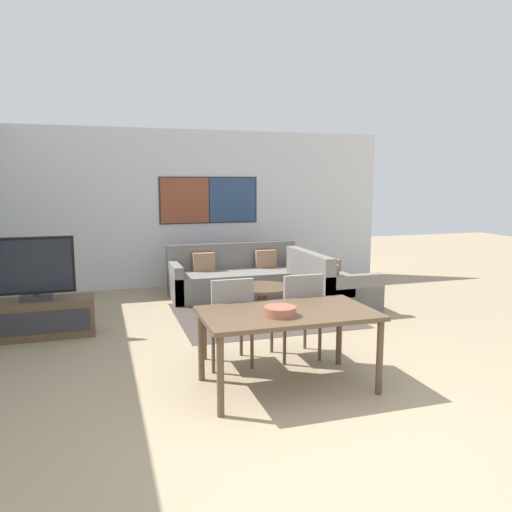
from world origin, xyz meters
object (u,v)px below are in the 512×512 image
at_px(sofa_main, 237,279).
at_px(coffee_table, 262,293).
at_px(dining_chair_left, 230,317).
at_px(sofa_side, 327,288).
at_px(tv_console, 38,318).
at_px(fruit_bowl, 280,311).
at_px(dining_chair_centre, 298,311).
at_px(dining_table, 288,319).
at_px(television, 34,269).

bearing_deg(sofa_main, coffee_table, -90.00).
height_order(sofa_main, dining_chair_left, dining_chair_left).
height_order(coffee_table, dining_chair_left, dining_chair_left).
xyz_separation_m(sofa_main, sofa_side, (1.10, -1.16, 0.00)).
relative_size(sofa_main, sofa_side, 1.52).
xyz_separation_m(tv_console, sofa_main, (2.93, 1.50, 0.04)).
distance_m(dining_chair_left, fruit_bowl, 0.86).
xyz_separation_m(sofa_main, dining_chair_centre, (-0.19, -3.14, 0.25)).
bearing_deg(fruit_bowl, dining_table, 45.89).
distance_m(television, sofa_main, 3.34).
relative_size(television, dining_table, 0.58).
height_order(dining_table, dining_chair_centre, dining_chair_centre).
bearing_deg(dining_chair_centre, sofa_main, 86.60).
height_order(dining_chair_left, fruit_bowl, dining_chair_left).
xyz_separation_m(dining_table, dining_chair_left, (-0.38, 0.65, -0.12)).
relative_size(television, sofa_side, 0.62).
height_order(sofa_side, dining_table, sofa_side).
bearing_deg(dining_chair_left, sofa_side, 44.28).
height_order(sofa_main, dining_chair_centre, dining_chair_centre).
height_order(coffee_table, fruit_bowl, fruit_bowl).
relative_size(dining_table, fruit_bowl, 5.50).
height_order(sofa_side, coffee_table, sofa_side).
height_order(sofa_main, dining_table, sofa_main).
bearing_deg(dining_chair_left, coffee_table, 62.40).
bearing_deg(dining_table, television, 135.79).
height_order(sofa_side, dining_chair_left, dining_chair_left).
bearing_deg(sofa_side, sofa_main, 43.51).
relative_size(sofa_side, coffee_table, 1.81).
xyz_separation_m(sofa_side, dining_table, (-1.66, -2.64, 0.37)).
distance_m(sofa_side, dining_chair_centre, 2.38).
relative_size(television, dining_chair_centre, 0.98).
bearing_deg(dining_chair_centre, tv_console, 149.11).
distance_m(coffee_table, dining_chair_left, 2.04).
bearing_deg(tv_console, dining_table, -44.20).
xyz_separation_m(tv_console, dining_chair_left, (1.99, -1.64, 0.29)).
xyz_separation_m(coffee_table, dining_table, (-0.56, -2.45, 0.33)).
xyz_separation_m(tv_console, dining_table, (2.36, -2.30, 0.41)).
height_order(dining_chair_centre, fruit_bowl, dining_chair_centre).
relative_size(coffee_table, fruit_bowl, 2.86).
relative_size(television, sofa_main, 0.41).
distance_m(television, dining_chair_centre, 3.21).
height_order(television, dining_table, television).
height_order(tv_console, fruit_bowl, fruit_bowl).
height_order(tv_console, coffee_table, tv_console).
bearing_deg(dining_table, coffee_table, 77.07).
relative_size(tv_console, television, 1.44).
relative_size(tv_console, dining_chair_centre, 1.41).
distance_m(dining_table, dining_chair_left, 0.76).
bearing_deg(tv_console, coffee_table, 3.00).
distance_m(sofa_side, dining_table, 3.14).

